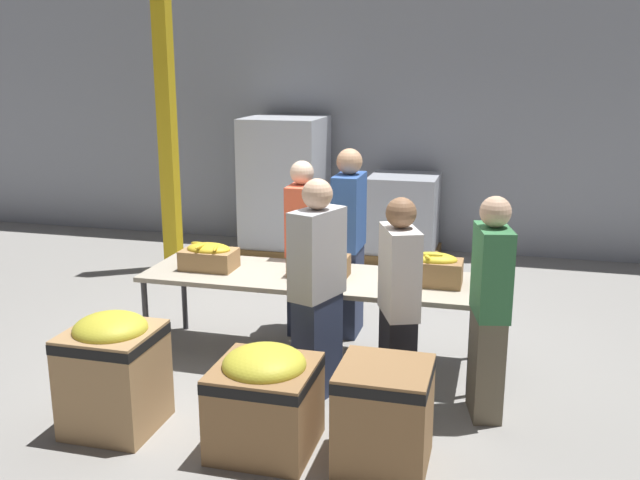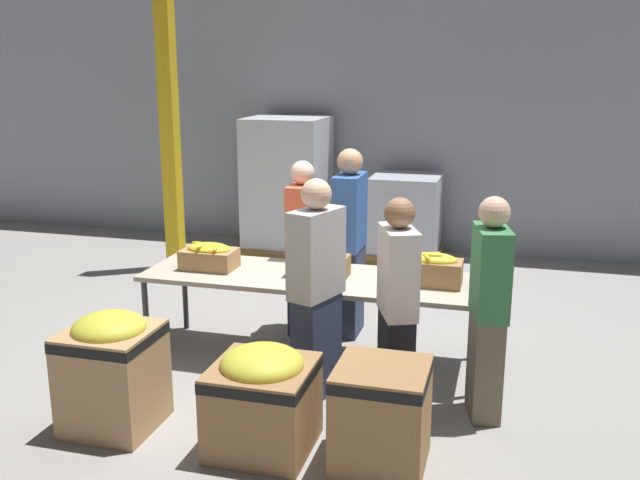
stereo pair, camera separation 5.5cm
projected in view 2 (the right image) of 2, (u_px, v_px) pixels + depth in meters
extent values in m
plane|color=gray|center=(311.00, 359.00, 6.14)|extent=(30.00, 30.00, 0.00)
cube|color=#9399A3|center=(394.00, 99.00, 9.34)|extent=(16.00, 0.08, 4.00)
cube|color=#B2A893|center=(311.00, 278.00, 5.96)|extent=(2.83, 0.87, 0.04)
cylinder|color=#38383D|center=(146.00, 320.00, 6.05)|extent=(0.05, 0.05, 0.71)
cylinder|color=#38383D|center=(470.00, 354.00, 5.36)|extent=(0.05, 0.05, 0.71)
cylinder|color=#38383D|center=(185.00, 293.00, 6.75)|extent=(0.05, 0.05, 0.71)
cylinder|color=#38383D|center=(476.00, 320.00, 6.05)|extent=(0.05, 0.05, 0.71)
cube|color=#A37A4C|center=(209.00, 259.00, 6.13)|extent=(0.46, 0.30, 0.17)
ellipsoid|color=gold|center=(209.00, 249.00, 6.11)|extent=(0.38, 0.26, 0.10)
ellipsoid|color=gold|center=(200.00, 244.00, 6.15)|extent=(0.21, 0.10, 0.04)
ellipsoid|color=gold|center=(216.00, 248.00, 6.01)|extent=(0.07, 0.16, 0.04)
ellipsoid|color=gold|center=(201.00, 246.00, 6.03)|extent=(0.07, 0.16, 0.04)
ellipsoid|color=gold|center=(212.00, 246.00, 6.09)|extent=(0.15, 0.13, 0.04)
cube|color=olive|center=(319.00, 266.00, 5.92)|extent=(0.49, 0.26, 0.18)
ellipsoid|color=yellow|center=(319.00, 255.00, 5.90)|extent=(0.44, 0.21, 0.08)
ellipsoid|color=yellow|center=(325.00, 250.00, 5.94)|extent=(0.22, 0.12, 0.05)
ellipsoid|color=yellow|center=(315.00, 254.00, 5.88)|extent=(0.19, 0.15, 0.05)
cube|color=olive|center=(433.00, 273.00, 5.69)|extent=(0.46, 0.27, 0.20)
ellipsoid|color=yellow|center=(433.00, 259.00, 5.66)|extent=(0.38, 0.23, 0.10)
ellipsoid|color=yellow|center=(423.00, 256.00, 5.63)|extent=(0.15, 0.08, 0.04)
ellipsoid|color=yellow|center=(431.00, 257.00, 5.63)|extent=(0.12, 0.14, 0.03)
ellipsoid|color=yellow|center=(433.00, 255.00, 5.60)|extent=(0.16, 0.06, 0.04)
ellipsoid|color=yellow|center=(425.00, 256.00, 5.63)|extent=(0.14, 0.20, 0.04)
cube|color=black|center=(395.00, 364.00, 5.12)|extent=(0.32, 0.41, 0.76)
cube|color=silver|center=(398.00, 272.00, 4.95)|extent=(0.36, 0.48, 0.62)
sphere|color=#896042|center=(400.00, 213.00, 4.85)|extent=(0.21, 0.21, 0.21)
cube|color=#2D3856|center=(316.00, 346.00, 5.39)|extent=(0.33, 0.43, 0.80)
cube|color=#B2B2B7|center=(316.00, 253.00, 5.21)|extent=(0.37, 0.50, 0.66)
sphere|color=#DBAD89|center=(316.00, 194.00, 5.10)|extent=(0.23, 0.23, 0.23)
cube|color=#6B604C|center=(485.00, 366.00, 5.08)|extent=(0.27, 0.40, 0.76)
cube|color=#387A47|center=(491.00, 272.00, 4.91)|extent=(0.30, 0.47, 0.63)
sphere|color=#DBAD89|center=(494.00, 212.00, 4.80)|extent=(0.22, 0.22, 0.22)
cube|color=#2D3856|center=(349.00, 291.00, 6.63)|extent=(0.22, 0.39, 0.82)
cube|color=#2D5199|center=(349.00, 212.00, 6.44)|extent=(0.23, 0.47, 0.68)
sphere|color=tan|center=(350.00, 162.00, 6.33)|extent=(0.23, 0.23, 0.23)
cube|color=#2D3856|center=(303.00, 292.00, 6.69)|extent=(0.21, 0.37, 0.77)
cube|color=#EA5B3D|center=(303.00, 219.00, 6.51)|extent=(0.22, 0.44, 0.64)
sphere|color=beige|center=(302.00, 173.00, 6.41)|extent=(0.22, 0.22, 0.22)
cube|color=tan|center=(113.00, 378.00, 4.93)|extent=(0.59, 0.59, 0.72)
cube|color=black|center=(110.00, 337.00, 4.85)|extent=(0.60, 0.60, 0.07)
ellipsoid|color=gold|center=(109.00, 328.00, 4.84)|extent=(0.50, 0.50, 0.21)
cube|color=olive|center=(263.00, 407.00, 4.66)|extent=(0.64, 0.64, 0.58)
cube|color=black|center=(262.00, 374.00, 4.61)|extent=(0.65, 0.65, 0.07)
ellipsoid|color=gold|center=(262.00, 364.00, 4.59)|extent=(0.55, 0.55, 0.22)
cube|color=olive|center=(381.00, 416.00, 4.45)|extent=(0.57, 0.57, 0.67)
cube|color=black|center=(382.00, 375.00, 4.38)|extent=(0.57, 0.57, 0.07)
cube|color=gold|center=(168.00, 104.00, 8.35)|extent=(0.18, 0.18, 4.00)
cube|color=olive|center=(404.00, 254.00, 9.21)|extent=(0.92, 0.92, 0.13)
cube|color=#B2B7C1|center=(406.00, 213.00, 9.07)|extent=(0.85, 0.85, 0.96)
cube|color=olive|center=(288.00, 247.00, 9.55)|extent=(1.08, 1.08, 0.13)
cube|color=silver|center=(288.00, 181.00, 9.33)|extent=(0.99, 0.99, 1.66)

